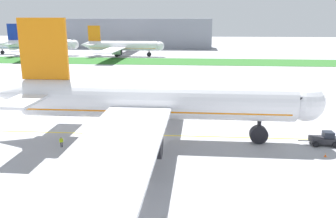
% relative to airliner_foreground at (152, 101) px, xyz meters
% --- Properties ---
extents(ground_plane, '(600.00, 600.00, 0.00)m').
position_rel_airliner_foreground_xyz_m(ground_plane, '(0.54, 1.19, -6.45)').
color(ground_plane, '#9E9EA3').
rests_on(ground_plane, ground).
extents(apron_taxi_line, '(280.00, 0.36, 0.01)m').
position_rel_airliner_foreground_xyz_m(apron_taxi_line, '(0.54, 2.31, -6.45)').
color(apron_taxi_line, yellow).
rests_on(apron_taxi_line, ground).
extents(grass_median_strip, '(320.00, 24.00, 0.10)m').
position_rel_airliner_foreground_xyz_m(grass_median_strip, '(0.54, 102.03, -6.40)').
color(grass_median_strip, '#2D6628').
rests_on(grass_median_strip, ground).
extents(airliner_foreground, '(52.21, 81.33, 19.02)m').
position_rel_airliner_foreground_xyz_m(airliner_foreground, '(0.00, 0.00, 0.00)').
color(airliner_foreground, white).
rests_on(airliner_foreground, ground).
extents(pushback_tug, '(5.85, 2.47, 2.15)m').
position_rel_airliner_foreground_xyz_m(pushback_tug, '(26.56, -0.17, -5.47)').
color(pushback_tug, '#26262B').
rests_on(pushback_tug, ground).
extents(ground_crew_wingwalker_port, '(0.51, 0.41, 1.61)m').
position_rel_airliner_foreground_xyz_m(ground_crew_wingwalker_port, '(-13.36, -4.48, -5.47)').
color(ground_crew_wingwalker_port, black).
rests_on(ground_crew_wingwalker_port, ground).
extents(traffic_cone_port_wing, '(0.36, 0.36, 0.58)m').
position_rel_airliner_foreground_xyz_m(traffic_cone_port_wing, '(25.17, -5.03, -6.17)').
color(traffic_cone_port_wing, '#F2590C').
rests_on(traffic_cone_port_wing, ground).
extents(service_truck_baggage_loader, '(5.67, 4.39, 3.11)m').
position_rel_airliner_foreground_xyz_m(service_truck_baggage_loader, '(-19.17, 33.89, -4.79)').
color(service_truck_baggage_loader, '#33478C').
rests_on(service_truck_baggage_loader, ground).
extents(service_truck_catering_van, '(5.61, 3.65, 2.88)m').
position_rel_airliner_foreground_xyz_m(service_truck_catering_van, '(-5.53, 30.62, -4.91)').
color(service_truck_catering_van, yellow).
rests_on(service_truck_catering_van, ground).
extents(parked_airliner_far_centre, '(38.63, 59.60, 15.77)m').
position_rel_airliner_foreground_xyz_m(parked_airliner_far_centre, '(-71.96, 120.22, -1.11)').
color(parked_airliner_far_centre, white).
rests_on(parked_airliner_far_centre, ground).
extents(parked_airliner_far_right, '(41.99, 65.69, 14.88)m').
position_rel_airliner_foreground_xyz_m(parked_airliner_far_right, '(-30.49, 120.94, -1.41)').
color(parked_airliner_far_right, white).
rests_on(parked_airliner_far_right, ground).
extents(terminal_building, '(96.17, 20.00, 18.00)m').
position_rel_airliner_foreground_xyz_m(terminal_building, '(-33.06, 171.16, 2.55)').
color(terminal_building, gray).
rests_on(terminal_building, ground).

